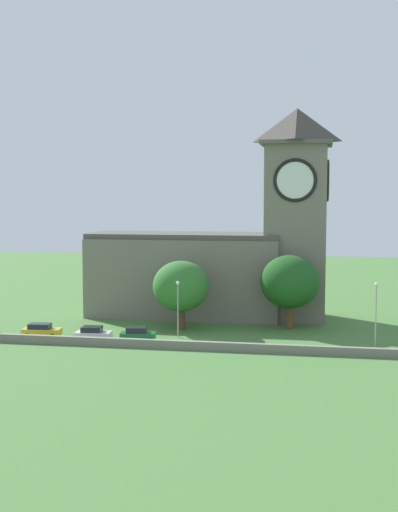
% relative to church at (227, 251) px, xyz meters
% --- Properties ---
extents(ground_plane, '(200.00, 200.00, 0.00)m').
position_rel_church_xyz_m(ground_plane, '(-2.02, -3.04, -9.01)').
color(ground_plane, '#477538').
extents(church, '(32.92, 10.15, 28.07)m').
position_rel_church_xyz_m(church, '(0.00, 0.00, 0.00)').
color(church, slate).
rests_on(church, ground).
extents(quay_barrier, '(47.40, 0.70, 0.94)m').
position_rel_church_xyz_m(quay_barrier, '(-2.02, -20.83, -8.54)').
color(quay_barrier, gray).
rests_on(quay_barrier, ground).
extents(car_yellow, '(4.64, 2.42, 1.63)m').
position_rel_church_xyz_m(car_yellow, '(-19.53, -17.63, -8.19)').
color(car_yellow, gold).
rests_on(car_yellow, ground).
extents(car_white, '(4.22, 2.60, 1.69)m').
position_rel_church_xyz_m(car_white, '(-12.84, -18.53, -8.16)').
color(car_white, silver).
rests_on(car_white, ground).
extents(car_green, '(4.23, 2.65, 1.69)m').
position_rel_church_xyz_m(car_green, '(-7.71, -18.01, -8.16)').
color(car_green, '#1E6B38').
rests_on(car_green, ground).
extents(streetlamp_west_mid, '(0.44, 0.44, 6.68)m').
position_rel_church_xyz_m(streetlamp_west_mid, '(-3.67, -14.92, -4.52)').
color(streetlamp_west_mid, '#9EA0A5').
rests_on(streetlamp_west_mid, ground).
extents(streetlamp_central, '(0.44, 0.44, 7.12)m').
position_rel_church_xyz_m(streetlamp_central, '(18.76, -15.72, -4.27)').
color(streetlamp_central, '#9EA0A5').
rests_on(streetlamp_central, ground).
extents(tree_riverside_east, '(7.38, 7.38, 9.25)m').
position_rel_church_xyz_m(tree_riverside_east, '(8.94, -7.22, -3.12)').
color(tree_riverside_east, brown).
rests_on(tree_riverside_east, ground).
extents(tree_churchyard, '(6.99, 6.99, 8.57)m').
position_rel_church_xyz_m(tree_churchyard, '(-4.34, -9.97, -3.62)').
color(tree_churchyard, brown).
rests_on(tree_churchyard, ground).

